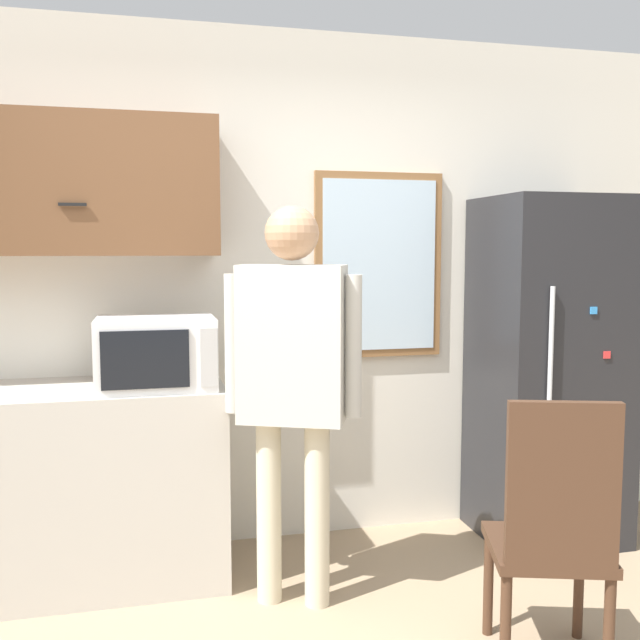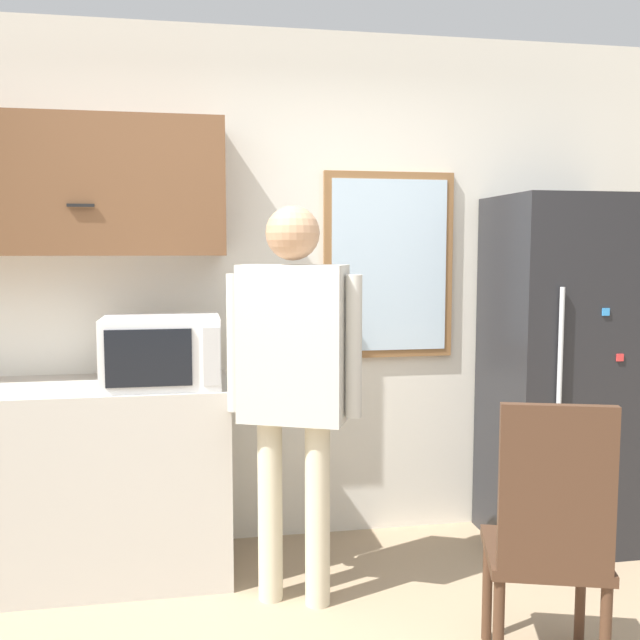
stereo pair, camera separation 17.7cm
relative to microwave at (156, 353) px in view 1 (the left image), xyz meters
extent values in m
cube|color=silver|center=(0.49, 0.42, 0.26)|extent=(6.00, 0.06, 2.70)
cube|color=#BCB7AD|center=(-0.70, 0.08, -0.63)|extent=(2.02, 0.62, 0.93)
cube|color=black|center=(-0.35, 0.04, 0.67)|extent=(0.12, 0.01, 0.01)
cube|color=white|center=(0.00, 0.00, 0.00)|extent=(0.53, 0.40, 0.32)
cube|color=black|center=(-0.05, -0.20, 0.00)|extent=(0.37, 0.01, 0.25)
cube|color=#B2B2B2|center=(0.22, -0.20, 0.00)|extent=(0.07, 0.01, 0.26)
cylinder|color=beige|center=(0.47, -0.30, -0.68)|extent=(0.11, 0.11, 0.82)
cylinder|color=beige|center=(0.67, -0.39, -0.68)|extent=(0.11, 0.11, 0.82)
cube|color=beige|center=(0.57, -0.34, 0.07)|extent=(0.50, 0.38, 0.68)
sphere|color=tan|center=(0.57, -0.34, 0.54)|extent=(0.23, 0.23, 0.23)
cylinder|color=beige|center=(0.32, -0.24, 0.06)|extent=(0.07, 0.07, 0.61)
cylinder|color=beige|center=(0.81, -0.45, 0.06)|extent=(0.07, 0.07, 0.61)
cube|color=#232326|center=(2.06, 0.07, -0.17)|extent=(0.71, 0.63, 1.84)
cylinder|color=silver|center=(1.87, -0.26, -0.03)|extent=(0.02, 0.02, 0.64)
cube|color=red|center=(2.19, -0.25, -0.05)|extent=(0.04, 0.01, 0.04)
cube|color=#338CDB|center=(2.10, -0.25, 0.17)|extent=(0.04, 0.01, 0.04)
cube|color=#472D1E|center=(1.41, -1.02, -0.65)|extent=(0.53, 0.53, 0.04)
cylinder|color=#472D1E|center=(1.63, -0.90, -0.88)|extent=(0.04, 0.04, 0.43)
cylinder|color=#472D1E|center=(1.29, -0.79, -0.88)|extent=(0.04, 0.04, 0.43)
cylinder|color=#472D1E|center=(1.52, -1.24, -0.88)|extent=(0.04, 0.04, 0.43)
cylinder|color=#472D1E|center=(1.18, -1.13, -0.88)|extent=(0.04, 0.04, 0.43)
cube|color=#472D1E|center=(1.35, -1.20, -0.34)|extent=(0.38, 0.15, 0.58)
cube|color=olive|center=(1.20, 0.38, 0.39)|extent=(0.72, 0.04, 1.00)
cube|color=silver|center=(1.20, 0.36, 0.39)|extent=(0.64, 0.01, 0.92)
camera|label=1|loc=(-0.03, -3.32, 0.47)|focal=40.00mm
camera|label=2|loc=(0.14, -3.36, 0.47)|focal=40.00mm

